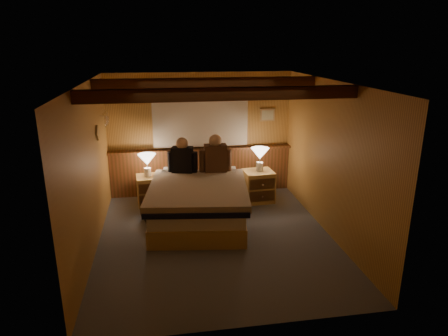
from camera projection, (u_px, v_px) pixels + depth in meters
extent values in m
plane|color=slate|center=(216.00, 238.00, 6.27)|extent=(4.20, 4.20, 0.00)
plane|color=#DD9053|center=(215.00, 82.00, 5.55)|extent=(4.20, 4.20, 0.00)
plane|color=gold|center=(200.00, 134.00, 7.89)|extent=(3.60, 0.00, 3.60)
plane|color=gold|center=(89.00, 171.00, 5.64)|extent=(0.00, 4.20, 4.20)
plane|color=gold|center=(330.00, 159.00, 6.19)|extent=(0.00, 4.20, 4.20)
plane|color=gold|center=(245.00, 226.00, 3.93)|extent=(3.60, 0.00, 3.60)
cube|color=brown|center=(201.00, 171.00, 8.06)|extent=(3.60, 0.12, 0.90)
cube|color=brown|center=(201.00, 149.00, 7.86)|extent=(3.60, 0.22, 0.04)
cylinder|color=#4F2713|center=(200.00, 91.00, 7.56)|extent=(2.10, 0.05, 0.05)
sphere|color=#4F2713|center=(144.00, 92.00, 7.40)|extent=(0.08, 0.08, 0.08)
sphere|color=#4F2713|center=(254.00, 90.00, 7.72)|extent=(0.08, 0.08, 0.08)
cube|color=silver|center=(201.00, 120.00, 7.73)|extent=(1.85, 0.08, 1.05)
cube|color=#4F2713|center=(221.00, 94.00, 5.01)|extent=(3.60, 0.15, 0.16)
cube|color=#4F2713|center=(207.00, 83.00, 6.43)|extent=(3.60, 0.15, 0.16)
cylinder|color=white|center=(104.00, 113.00, 6.99)|extent=(0.03, 0.55, 0.03)
torus|color=white|center=(105.00, 121.00, 6.89)|extent=(0.01, 0.21, 0.21)
torus|color=white|center=(107.00, 119.00, 7.10)|extent=(0.01, 0.21, 0.21)
cube|color=tan|center=(267.00, 115.00, 7.97)|extent=(0.30, 0.03, 0.25)
cube|color=beige|center=(268.00, 115.00, 7.96)|extent=(0.24, 0.01, 0.19)
cube|color=tan|center=(199.00, 213.00, 6.79)|extent=(1.73, 2.16, 0.30)
cube|color=white|center=(198.00, 199.00, 6.71)|extent=(1.69, 2.12, 0.24)
cube|color=black|center=(198.00, 196.00, 6.43)|extent=(1.74, 1.77, 0.08)
cube|color=#BB8188|center=(198.00, 189.00, 6.53)|extent=(1.81, 1.98, 0.12)
cube|color=white|center=(179.00, 174.00, 7.38)|extent=(0.63, 0.41, 0.16)
cube|color=white|center=(220.00, 173.00, 7.40)|extent=(0.63, 0.41, 0.16)
cube|color=tan|center=(151.00, 190.00, 7.53)|extent=(0.54, 0.49, 0.55)
cube|color=brown|center=(151.00, 188.00, 7.30)|extent=(0.45, 0.06, 0.19)
cube|color=brown|center=(152.00, 199.00, 7.36)|extent=(0.45, 0.06, 0.19)
cylinder|color=white|center=(151.00, 188.00, 7.30)|extent=(0.03, 0.03, 0.03)
cylinder|color=white|center=(152.00, 199.00, 7.36)|extent=(0.03, 0.03, 0.03)
cube|color=tan|center=(258.00, 186.00, 7.66)|extent=(0.58, 0.53, 0.60)
cube|color=brown|center=(262.00, 184.00, 7.41)|extent=(0.49, 0.05, 0.21)
cube|color=brown|center=(262.00, 196.00, 7.48)|extent=(0.49, 0.05, 0.21)
cylinder|color=white|center=(262.00, 184.00, 7.41)|extent=(0.03, 0.03, 0.03)
cylinder|color=white|center=(262.00, 196.00, 7.48)|extent=(0.03, 0.03, 0.03)
cylinder|color=white|center=(148.00, 172.00, 7.40)|extent=(0.13, 0.13, 0.16)
cylinder|color=white|center=(147.00, 167.00, 7.37)|extent=(0.02, 0.02, 0.09)
cone|color=#FFE8C6|center=(147.00, 159.00, 7.33)|extent=(0.33, 0.33, 0.20)
cylinder|color=white|center=(260.00, 167.00, 7.57)|extent=(0.13, 0.13, 0.17)
cylinder|color=white|center=(260.00, 161.00, 7.53)|extent=(0.02, 0.02, 0.10)
cone|color=#FFE8C6|center=(260.00, 153.00, 7.49)|extent=(0.34, 0.34, 0.21)
cube|color=black|center=(183.00, 160.00, 7.16)|extent=(0.41, 0.30, 0.49)
cylinder|color=black|center=(171.00, 162.00, 7.19)|extent=(0.12, 0.12, 0.39)
cylinder|color=black|center=(194.00, 163.00, 7.16)|extent=(0.12, 0.12, 0.39)
sphere|color=tan|center=(182.00, 143.00, 7.07)|extent=(0.21, 0.21, 0.21)
cube|color=#492E1D|center=(215.00, 159.00, 7.20)|extent=(0.40, 0.24, 0.52)
cylinder|color=#492E1D|center=(203.00, 162.00, 7.18)|extent=(0.13, 0.13, 0.42)
cylinder|color=#492E1D|center=(228.00, 161.00, 7.24)|extent=(0.13, 0.13, 0.42)
sphere|color=tan|center=(215.00, 141.00, 7.10)|extent=(0.23, 0.23, 0.23)
cube|color=black|center=(158.00, 210.00, 6.92)|extent=(0.57, 0.42, 0.30)
cylinder|color=black|center=(158.00, 201.00, 6.87)|extent=(0.16, 0.31, 0.08)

